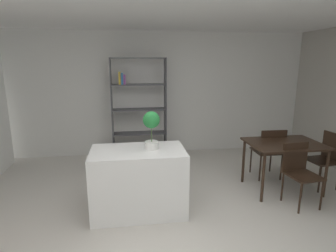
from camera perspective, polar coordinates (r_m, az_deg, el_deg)
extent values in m
plane|color=beige|center=(3.58, 0.56, -21.30)|extent=(9.76, 9.76, 0.00)
cube|color=silver|center=(6.13, -3.96, 6.60)|extent=(7.09, 0.06, 2.66)
cube|color=white|center=(3.85, -6.07, -11.20)|extent=(1.25, 0.74, 0.89)
cylinder|color=white|center=(3.72, -3.37, -3.95)|extent=(0.19, 0.19, 0.10)
cylinder|color=#476633|center=(3.68, -3.41, -1.63)|extent=(0.01, 0.01, 0.21)
sphere|color=#247C38|center=(3.63, -3.45, 1.28)|extent=(0.22, 0.22, 0.22)
cube|color=#4C4C51|center=(5.83, -11.44, 3.26)|extent=(0.02, 0.31, 2.10)
cube|color=#4C4C51|center=(5.87, -0.55, 3.59)|extent=(0.02, 0.31, 2.10)
cube|color=#4C4C51|center=(5.74, -6.23, 13.74)|extent=(1.13, 0.31, 0.02)
cube|color=#4C4C51|center=(6.08, -5.75, -6.27)|extent=(1.13, 0.31, 0.02)
cube|color=#4C4C51|center=(5.93, -5.86, -1.47)|extent=(1.09, 0.31, 0.02)
cube|color=#4C4C51|center=(5.82, -5.98, 3.44)|extent=(1.09, 0.31, 0.02)
cube|color=#4C4C51|center=(5.76, -6.10, 8.50)|extent=(1.09, 0.31, 0.02)
cube|color=#8E4793|center=(6.06, -10.01, -5.61)|extent=(0.03, 0.25, 0.16)
cube|color=#38383D|center=(6.04, -9.57, -5.22)|extent=(0.04, 0.25, 0.24)
cube|color=orange|center=(6.04, -9.08, -5.26)|extent=(0.04, 0.25, 0.23)
cube|color=gold|center=(6.04, -8.61, -5.29)|extent=(0.04, 0.25, 0.22)
cube|color=gold|center=(5.75, -9.94, 9.70)|extent=(0.04, 0.25, 0.25)
cube|color=#2D6BAD|center=(5.75, -9.44, 9.62)|extent=(0.04, 0.25, 0.23)
cube|color=#8E4793|center=(5.75, -8.95, 9.45)|extent=(0.04, 0.25, 0.19)
cube|color=black|center=(4.72, 22.89, -3.37)|extent=(1.13, 0.82, 0.03)
cylinder|color=black|center=(4.32, 18.99, -10.06)|extent=(0.04, 0.04, 0.76)
cylinder|color=black|center=(4.85, 29.77, -8.56)|extent=(0.04, 0.04, 0.76)
cylinder|color=black|center=(4.90, 15.29, -6.99)|extent=(0.04, 0.04, 0.76)
cylinder|color=black|center=(5.38, 25.25, -6.02)|extent=(0.04, 0.04, 0.76)
cube|color=black|center=(4.40, 26.07, -9.16)|extent=(0.46, 0.48, 0.03)
cube|color=black|center=(4.47, 24.69, -5.66)|extent=(0.41, 0.08, 0.42)
cylinder|color=black|center=(4.26, 25.57, -13.32)|extent=(0.03, 0.03, 0.44)
cylinder|color=black|center=(4.48, 29.08, -12.38)|extent=(0.03, 0.03, 0.44)
cylinder|color=black|center=(4.51, 22.49, -11.48)|extent=(0.03, 0.03, 0.44)
cylinder|color=black|center=(4.72, 25.94, -10.72)|extent=(0.03, 0.03, 0.44)
cube|color=black|center=(5.24, 19.66, -4.84)|extent=(0.46, 0.46, 0.03)
cube|color=black|center=(5.00, 20.92, -3.16)|extent=(0.45, 0.04, 0.42)
cylinder|color=black|center=(5.57, 20.37, -6.51)|extent=(0.03, 0.03, 0.47)
cylinder|color=black|center=(5.40, 16.69, -6.82)|extent=(0.03, 0.03, 0.47)
cylinder|color=black|center=(5.24, 22.31, -7.89)|extent=(0.03, 0.03, 0.47)
cylinder|color=black|center=(5.07, 18.45, -8.28)|extent=(0.03, 0.03, 0.47)
cube|color=black|center=(5.19, 29.10, -6.24)|extent=(0.46, 0.47, 0.03)
cube|color=black|center=(5.26, 30.91, -3.58)|extent=(0.08, 0.43, 0.44)
cylinder|color=black|center=(5.27, 26.03, -8.29)|extent=(0.03, 0.03, 0.44)
cylinder|color=black|center=(5.03, 28.76, -9.64)|extent=(0.03, 0.03, 0.44)
cylinder|color=black|center=(5.51, 28.87, -7.72)|extent=(0.03, 0.03, 0.44)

